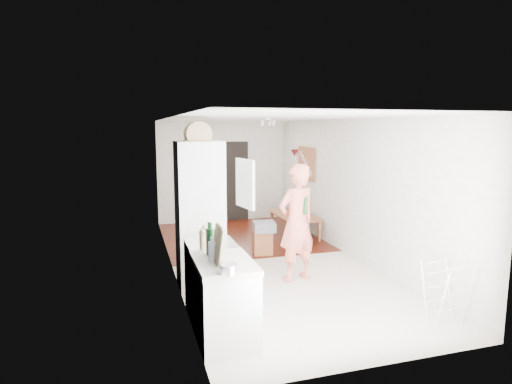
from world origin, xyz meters
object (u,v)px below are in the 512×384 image
dining_table (296,227)px  drying_rack (446,293)px  dining_chair (300,224)px  person (297,212)px  stool (262,243)px

dining_table → drying_rack: 4.42m
dining_table → dining_chair: size_ratio=1.33×
dining_table → person: bearing=159.2°
dining_chair → drying_rack: size_ratio=1.18×
dining_chair → drying_rack: bearing=-62.0°
stool → dining_chair: bearing=23.2°
stool → drying_rack: 3.56m
drying_rack → dining_chair: bearing=88.6°
dining_chair → drying_rack: (0.34, -3.73, -0.07)m
dining_table → dining_chair: (-0.17, -0.69, 0.23)m
person → stool: person is taller
person → dining_table: bearing=-129.1°
drying_rack → dining_table: bearing=85.6°
dining_table → dining_chair: bearing=166.8°
person → drying_rack: bearing=104.1°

